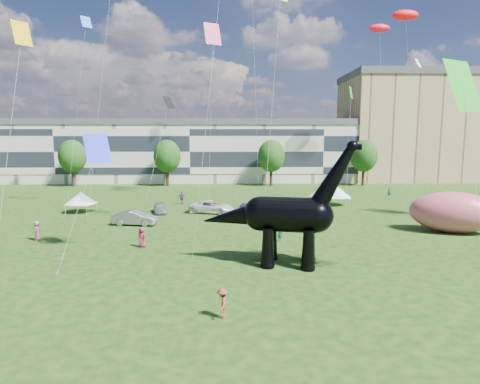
{
  "coord_description": "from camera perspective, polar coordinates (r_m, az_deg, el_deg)",
  "views": [
    {
      "loc": [
        0.11,
        -24.22,
        9.44
      ],
      "look_at": [
        0.89,
        8.0,
        5.0
      ],
      "focal_mm": 30.0,
      "sensor_mm": 36.0,
      "label": 1
    }
  ],
  "objects": [
    {
      "name": "car_white",
      "position": [
        50.13,
        -4.07,
        -2.12
      ],
      "size": [
        6.14,
        4.17,
        1.56
      ],
      "primitive_type": "imported",
      "rotation": [
        0.0,
        0.0,
        1.26
      ],
      "color": "silver",
      "rests_on": "ground"
    },
    {
      "name": "dinosaur_sculpture",
      "position": [
        29.8,
        6.05,
        -3.49
      ],
      "size": [
        11.71,
        4.39,
        9.55
      ],
      "rotation": [
        0.0,
        0.0,
        -0.22
      ],
      "color": "black",
      "rests_on": "ground"
    },
    {
      "name": "kites",
      "position": [
        76.85,
        21.47,
        21.89
      ],
      "size": [
        60.83,
        49.77,
        29.2
      ],
      "color": "red",
      "rests_on": "ground"
    },
    {
      "name": "inflatable_pink",
      "position": [
        45.04,
        28.05,
        -2.55
      ],
      "size": [
        9.09,
        6.77,
        4.08
      ],
      "primitive_type": "ellipsoid",
      "rotation": [
        0.0,
        0.0,
        -0.37
      ],
      "color": "#CB4E63",
      "rests_on": "ground"
    },
    {
      "name": "ground",
      "position": [
        26.0,
        -1.57,
        -13.45
      ],
      "size": [
        220.0,
        220.0,
        0.0
      ],
      "primitive_type": "plane",
      "color": "#16330C",
      "rests_on": "ground"
    },
    {
      "name": "gazebo_near",
      "position": [
        57.25,
        13.55,
        0.05
      ],
      "size": [
        4.12,
        4.12,
        2.71
      ],
      "rotation": [
        0.0,
        0.0,
        0.06
      ],
      "color": "white",
      "rests_on": "ground"
    },
    {
      "name": "apartment_block",
      "position": [
        97.75,
        22.95,
        8.14
      ],
      "size": [
        28.0,
        18.0,
        22.0
      ],
      "primitive_type": "cube",
      "color": "tan",
      "rests_on": "ground"
    },
    {
      "name": "terrace_row",
      "position": [
        86.67,
        -6.78,
        5.51
      ],
      "size": [
        78.0,
        11.0,
        12.0
      ],
      "primitive_type": "cube",
      "color": "beige",
      "rests_on": "ground"
    },
    {
      "name": "tree_mid_right",
      "position": [
        77.69,
        4.47,
        5.49
      ],
      "size": [
        5.2,
        5.2,
        9.44
      ],
      "color": "#382314",
      "rests_on": "ground"
    },
    {
      "name": "gazebo_far",
      "position": [
        57.61,
        11.66,
        0.1
      ],
      "size": [
        4.7,
        4.7,
        2.62
      ],
      "rotation": [
        0.0,
        0.0,
        0.3
      ],
      "color": "white",
      "rests_on": "ground"
    },
    {
      "name": "visitors",
      "position": [
        40.68,
        -6.73,
        -4.37
      ],
      "size": [
        54.51,
        42.79,
        1.86
      ],
      "color": "brown",
      "rests_on": "ground"
    },
    {
      "name": "car_silver",
      "position": [
        51.08,
        -11.28,
        -2.2
      ],
      "size": [
        2.46,
        4.18,
        1.34
      ],
      "primitive_type": "imported",
      "rotation": [
        0.0,
        0.0,
        0.24
      ],
      "color": "silver",
      "rests_on": "ground"
    },
    {
      "name": "car_dark",
      "position": [
        49.79,
        0.98,
        -2.3
      ],
      "size": [
        3.99,
        4.96,
        1.35
      ],
      "primitive_type": "imported",
      "rotation": [
        0.0,
        0.0,
        -0.53
      ],
      "color": "#595960",
      "rests_on": "ground"
    },
    {
      "name": "tree_mid_left",
      "position": [
        78.23,
        -10.33,
        5.41
      ],
      "size": [
        5.2,
        5.2,
        9.44
      ],
      "color": "#382314",
      "rests_on": "ground"
    },
    {
      "name": "gazebo_left",
      "position": [
        54.12,
        -21.7,
        -0.79
      ],
      "size": [
        4.16,
        4.16,
        2.62
      ],
      "rotation": [
        0.0,
        0.0,
        -0.12
      ],
      "color": "white",
      "rests_on": "ground"
    },
    {
      "name": "tree_far_left",
      "position": [
        82.95,
        -22.75,
        5.06
      ],
      "size": [
        5.2,
        5.2,
        9.44
      ],
      "color": "#382314",
      "rests_on": "ground"
    },
    {
      "name": "tree_far_right",
      "position": [
        81.51,
        17.22,
        5.28
      ],
      "size": [
        5.2,
        5.2,
        9.44
      ],
      "color": "#382314",
      "rests_on": "ground"
    },
    {
      "name": "car_grey",
      "position": [
        44.7,
        -14.73,
        -3.6
      ],
      "size": [
        4.88,
        2.24,
        1.55
      ],
      "primitive_type": "imported",
      "rotation": [
        0.0,
        0.0,
        1.44
      ],
      "color": "slate",
      "rests_on": "ground"
    }
  ]
}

